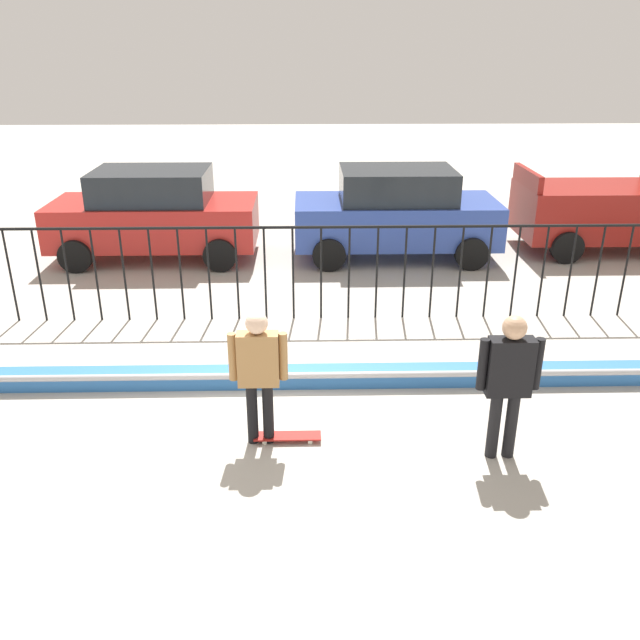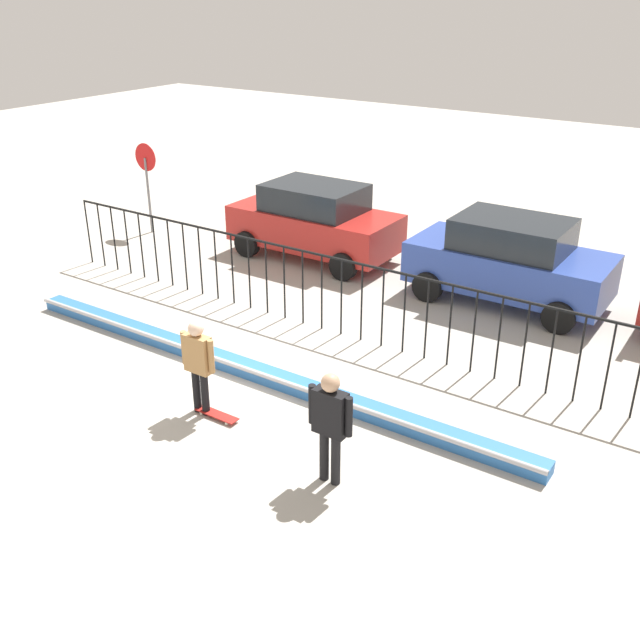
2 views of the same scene
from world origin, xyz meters
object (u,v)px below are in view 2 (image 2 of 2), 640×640
at_px(skateboarder, 198,359).
at_px(camera_operator, 330,419).
at_px(stop_sign, 147,176).
at_px(skateboard, 217,414).
at_px(parked_car_blue, 509,260).
at_px(parked_car_red, 315,220).

distance_m(skateboarder, camera_operator, 2.78).
xyz_separation_m(skateboarder, stop_sign, (-7.65, 6.38, 0.62)).
height_order(skateboarder, stop_sign, stop_sign).
bearing_deg(skateboard, camera_operator, -22.61).
bearing_deg(parked_car_blue, camera_operator, -86.92).
relative_size(skateboard, parked_car_red, 0.19).
xyz_separation_m(skateboard, parked_car_red, (-2.97, 7.23, 0.91)).
bearing_deg(skateboarder, camera_operator, 5.11).
height_order(parked_car_red, stop_sign, stop_sign).
bearing_deg(skateboard, stop_sign, 127.16).
distance_m(skateboard, camera_operator, 2.66).
height_order(skateboard, parked_car_red, parked_car_red).
bearing_deg(parked_car_red, skateboard, -71.59).
height_order(skateboarder, parked_car_blue, parked_car_blue).
bearing_deg(stop_sign, parked_car_blue, 4.70).
bearing_deg(parked_car_red, stop_sign, -174.13).
distance_m(skateboarder, parked_car_blue, 7.63).
xyz_separation_m(skateboarder, parked_car_red, (-2.66, 7.24, -0.03)).
distance_m(parked_car_red, parked_car_blue, 5.15).
distance_m(parked_car_red, stop_sign, 5.11).
bearing_deg(parked_car_red, parked_car_blue, -4.18).
xyz_separation_m(parked_car_red, stop_sign, (-4.99, -0.86, 0.64)).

